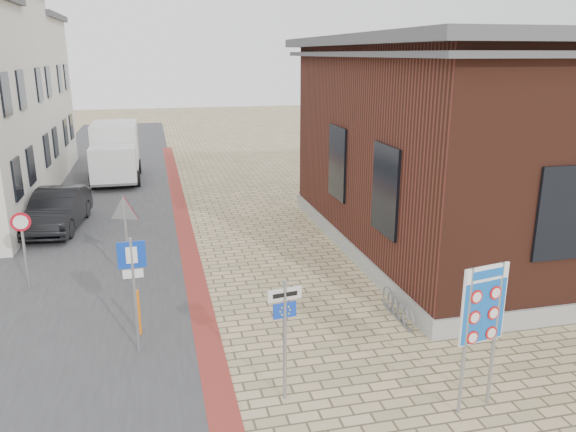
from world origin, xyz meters
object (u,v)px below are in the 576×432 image
box_truck (115,152)px  sedan (58,209)px  border_sign (483,308)px  bollard (138,313)px  parking_sign (133,275)px  essen_sign (285,322)px

box_truck → sedan: bearing=-101.7°
sedan → box_truck: size_ratio=0.82×
border_sign → bollard: (-6.00, 4.30, -1.46)m
sedan → parking_sign: 10.46m
parking_sign → bollard: bearing=87.4°
border_sign → bollard: bearing=133.7°
box_truck → bollard: size_ratio=4.91×
sedan → border_sign: 16.24m
sedan → bollard: size_ratio=4.05×
box_truck → border_sign: (7.33, -21.60, 0.54)m
sedan → essen_sign: size_ratio=1.88×
sedan → essen_sign: 13.63m
bollard → sedan: bearing=108.1°
border_sign → essen_sign: border_sign is taller
box_truck → essen_sign: (4.03, -20.50, 0.11)m
sedan → parking_sign: (3.00, -9.96, 1.06)m
sedan → bollard: 9.64m
sedan → bollard: sedan is taller
border_sign → bollard: border_sign is taller
bollard → box_truck: bearing=94.4°
box_truck → bollard: (1.33, -17.30, -0.92)m
essen_sign → parking_sign: size_ratio=0.91×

